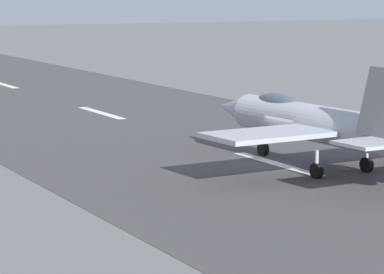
% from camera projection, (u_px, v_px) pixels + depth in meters
% --- Properties ---
extents(ground_plane, '(400.00, 400.00, 0.00)m').
position_uv_depth(ground_plane, '(279.00, 165.00, 52.03)').
color(ground_plane, slate).
extents(runway_strip, '(240.00, 26.00, 0.02)m').
position_uv_depth(runway_strip, '(279.00, 165.00, 52.02)').
color(runway_strip, '#454244').
rests_on(runway_strip, ground).
extents(fighter_jet, '(17.53, 14.15, 5.63)m').
position_uv_depth(fighter_jet, '(319.00, 123.00, 50.33)').
color(fighter_jet, '#AAACB3').
rests_on(fighter_jet, ground).
extents(crew_person, '(0.36, 0.69, 1.63)m').
position_uv_depth(crew_person, '(285.00, 108.00, 70.19)').
color(crew_person, '#1E2338').
rests_on(crew_person, ground).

